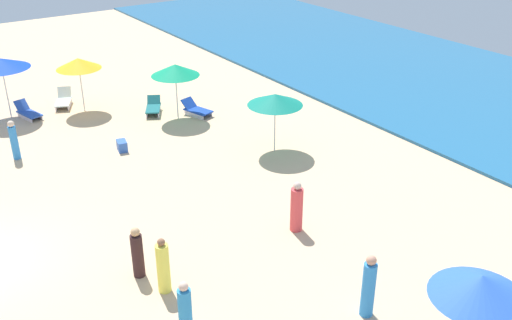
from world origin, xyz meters
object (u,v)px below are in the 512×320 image
object	(u,v)px
lounge_chair_3_0	(64,101)
beachgoer_3	(163,267)
umbrella_1	(275,100)
umbrella_2	(1,63)
lounge_chair_0_1	(153,108)
umbrella_4	(480,286)
beachgoer_1	(137,253)
beachgoer_5	(185,312)
lounge_chair_0_0	(196,110)
umbrella_0	(175,70)
cooler_box_0	(122,146)
beachgoer_0	(369,287)
umbrella_3	(78,63)
beachgoer_6	(14,140)
beachgoer_7	(297,208)
lounge_chair_2_0	(28,112)

from	to	relation	value
lounge_chair_3_0	beachgoer_3	xyz separation A→B (m)	(14.78, -2.14, 0.47)
umbrella_1	umbrella_2	xyz separation A→B (m)	(-9.48, -7.63, 0.35)
lounge_chair_0_1	umbrella_4	xyz separation A→B (m)	(17.75, -1.05, 2.02)
beachgoer_1	beachgoer_3	distance (m)	1.00
umbrella_1	beachgoer_5	size ratio (longest dim) A/B	1.46
lounge_chair_0_0	beachgoer_1	xyz separation A→B (m)	(9.37, -6.98, 0.46)
lounge_chair_0_0	umbrella_1	distance (m)	5.39
umbrella_0	cooler_box_0	world-z (taller)	umbrella_0
lounge_chair_0_0	cooler_box_0	bearing A→B (deg)	-175.78
beachgoer_0	lounge_chair_3_0	bearing A→B (deg)	61.71
lounge_chair_3_0	umbrella_4	distance (m)	21.11
umbrella_3	beachgoer_1	size ratio (longest dim) A/B	1.64
beachgoer_1	umbrella_1	bearing A→B (deg)	-120.34
lounge_chair_0_0	umbrella_3	bearing A→B (deg)	122.80
umbrella_3	beachgoer_1	bearing A→B (deg)	-13.30
umbrella_1	umbrella_3	bearing A→B (deg)	-150.86
umbrella_1	cooler_box_0	bearing A→B (deg)	-124.26
beachgoer_0	umbrella_2	bearing A→B (deg)	68.96
umbrella_0	umbrella_2	size ratio (longest dim) A/B	0.92
lounge_chair_0_1	beachgoer_5	bearing A→B (deg)	-83.04
umbrella_4	umbrella_3	bearing A→B (deg)	-175.88
umbrella_2	beachgoer_6	bearing A→B (deg)	-11.02
umbrella_0	beachgoer_1	bearing A→B (deg)	-32.80
beachgoer_0	cooler_box_0	size ratio (longest dim) A/B	3.14
umbrella_4	beachgoer_0	xyz separation A→B (m)	(-2.52, -0.48, -1.46)
umbrella_2	beachgoer_1	bearing A→B (deg)	-0.16
lounge_chair_0_0	beachgoer_6	world-z (taller)	beachgoer_6
umbrella_1	beachgoer_3	size ratio (longest dim) A/B	1.46
umbrella_1	umbrella_2	bearing A→B (deg)	-141.18
lounge_chair_3_0	beachgoer_1	xyz separation A→B (m)	(13.82, -2.42, 0.45)
umbrella_1	beachgoer_5	bearing A→B (deg)	-47.22
umbrella_0	umbrella_2	distance (m)	7.47
beachgoer_3	beachgoer_7	world-z (taller)	beachgoer_7
beachgoer_3	beachgoer_5	world-z (taller)	same
umbrella_3	umbrella_4	bearing A→B (deg)	4.12
lounge_chair_3_0	beachgoer_0	size ratio (longest dim) A/B	0.90
beachgoer_6	lounge_chair_2_0	bearing A→B (deg)	137.67
umbrella_1	umbrella_4	size ratio (longest dim) A/B	0.91
beachgoer_7	cooler_box_0	world-z (taller)	beachgoer_7
lounge_chair_3_0	beachgoer_7	world-z (taller)	beachgoer_7
beachgoer_1	beachgoer_6	bearing A→B (deg)	-54.75
lounge_chair_0_1	beachgoer_1	distance (m)	11.99
lounge_chair_0_0	cooler_box_0	xyz separation A→B (m)	(1.66, -4.24, -0.05)
umbrella_1	beachgoer_3	xyz separation A→B (m)	(5.32, -7.38, -1.37)
umbrella_2	beachgoer_5	xyz separation A→B (m)	(16.63, -0.11, -1.71)
lounge_chair_2_0	beachgoer_0	distance (m)	18.21
umbrella_2	beachgoer_3	size ratio (longest dim) A/B	1.68
lounge_chair_0_1	lounge_chair_3_0	distance (m)	4.40
umbrella_1	beachgoer_0	size ratio (longest dim) A/B	1.34
lounge_chair_3_0	beachgoer_6	distance (m)	5.60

